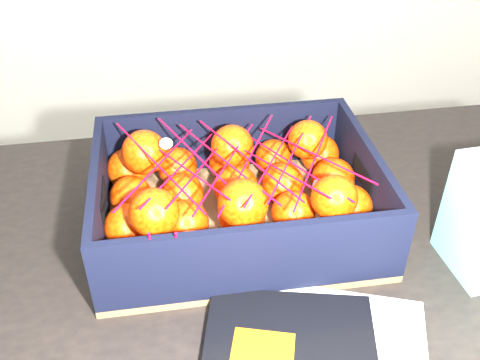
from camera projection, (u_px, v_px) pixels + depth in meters
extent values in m
cube|color=black|center=(247.00, 277.00, 0.81)|extent=(1.21, 0.81, 0.04)
cylinder|color=black|center=(438.00, 255.00, 1.38)|extent=(0.06, 0.06, 0.71)
cube|color=#D55B0B|center=(263.00, 349.00, 0.66)|extent=(0.09, 0.07, 0.00)
cube|color=brown|center=(237.00, 222.00, 0.87)|extent=(0.42, 0.32, 0.01)
cube|color=black|center=(224.00, 140.00, 0.96)|extent=(0.42, 0.01, 0.13)
cube|color=black|center=(255.00, 264.00, 0.71)|extent=(0.42, 0.01, 0.13)
cube|color=black|center=(100.00, 206.00, 0.81)|extent=(0.01, 0.29, 0.13)
cube|color=black|center=(366.00, 181.00, 0.86)|extent=(0.01, 0.29, 0.13)
sphere|color=red|center=(131.00, 264.00, 0.74)|extent=(0.07, 0.07, 0.07)
sphere|color=red|center=(128.00, 227.00, 0.80)|extent=(0.07, 0.07, 0.07)
sphere|color=red|center=(131.00, 197.00, 0.86)|extent=(0.07, 0.07, 0.07)
sphere|color=red|center=(128.00, 169.00, 0.92)|extent=(0.07, 0.07, 0.07)
sphere|color=red|center=(191.00, 257.00, 0.75)|extent=(0.07, 0.07, 0.07)
sphere|color=red|center=(185.00, 223.00, 0.81)|extent=(0.07, 0.07, 0.07)
sphere|color=red|center=(183.00, 194.00, 0.86)|extent=(0.06, 0.06, 0.06)
sphere|color=red|center=(177.00, 167.00, 0.92)|extent=(0.07, 0.07, 0.07)
sphere|color=red|center=(247.00, 253.00, 0.75)|extent=(0.07, 0.07, 0.07)
sphere|color=red|center=(242.00, 216.00, 0.82)|extent=(0.07, 0.07, 0.07)
sphere|color=red|center=(236.00, 187.00, 0.88)|extent=(0.07, 0.07, 0.07)
sphere|color=red|center=(229.00, 162.00, 0.93)|extent=(0.07, 0.07, 0.07)
sphere|color=red|center=(306.00, 243.00, 0.77)|extent=(0.07, 0.07, 0.07)
sphere|color=red|center=(293.00, 212.00, 0.82)|extent=(0.07, 0.07, 0.07)
sphere|color=red|center=(283.00, 183.00, 0.88)|extent=(0.07, 0.07, 0.07)
sphere|color=red|center=(274.00, 158.00, 0.94)|extent=(0.06, 0.06, 0.06)
sphere|color=red|center=(365.00, 238.00, 0.78)|extent=(0.07, 0.07, 0.07)
sphere|color=red|center=(349.00, 207.00, 0.84)|extent=(0.07, 0.07, 0.07)
sphere|color=red|center=(333.00, 179.00, 0.89)|extent=(0.07, 0.07, 0.07)
sphere|color=red|center=(320.00, 154.00, 0.95)|extent=(0.07, 0.07, 0.07)
sphere|color=red|center=(154.00, 213.00, 0.74)|extent=(0.07, 0.07, 0.07)
sphere|color=red|center=(144.00, 152.00, 0.86)|extent=(0.07, 0.07, 0.07)
sphere|color=red|center=(243.00, 204.00, 0.76)|extent=(0.07, 0.07, 0.07)
sphere|color=red|center=(232.00, 146.00, 0.87)|extent=(0.07, 0.07, 0.07)
sphere|color=red|center=(334.00, 198.00, 0.77)|extent=(0.07, 0.07, 0.07)
sphere|color=red|center=(308.00, 140.00, 0.89)|extent=(0.06, 0.06, 0.06)
cylinder|color=red|center=(157.00, 165.00, 0.79)|extent=(0.12, 0.22, 0.02)
cylinder|color=red|center=(180.00, 165.00, 0.80)|extent=(0.12, 0.22, 0.03)
cylinder|color=red|center=(203.00, 161.00, 0.80)|extent=(0.12, 0.22, 0.03)
cylinder|color=red|center=(226.00, 162.00, 0.80)|extent=(0.12, 0.22, 0.01)
cylinder|color=red|center=(247.00, 158.00, 0.81)|extent=(0.12, 0.22, 0.01)
cylinder|color=red|center=(271.00, 165.00, 0.80)|extent=(0.12, 0.22, 0.03)
cylinder|color=red|center=(292.00, 164.00, 0.81)|extent=(0.12, 0.22, 0.01)
cylinder|color=red|center=(313.00, 153.00, 0.82)|extent=(0.12, 0.22, 0.03)
cylinder|color=red|center=(157.00, 166.00, 0.79)|extent=(0.12, 0.22, 0.02)
cylinder|color=red|center=(181.00, 167.00, 0.79)|extent=(0.12, 0.22, 0.04)
cylinder|color=red|center=(203.00, 165.00, 0.80)|extent=(0.12, 0.22, 0.03)
cylinder|color=red|center=(226.00, 165.00, 0.80)|extent=(0.12, 0.22, 0.01)
cylinder|color=red|center=(248.00, 161.00, 0.80)|extent=(0.12, 0.22, 0.02)
cylinder|color=red|center=(271.00, 162.00, 0.80)|extent=(0.12, 0.22, 0.02)
cylinder|color=red|center=(292.00, 155.00, 0.81)|extent=(0.12, 0.22, 0.01)
cylinder|color=red|center=(315.00, 159.00, 0.81)|extent=(0.12, 0.22, 0.01)
cylinder|color=red|center=(152.00, 250.00, 0.69)|extent=(0.00, 0.03, 0.09)
cylinder|color=red|center=(176.00, 248.00, 0.69)|extent=(0.01, 0.04, 0.08)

